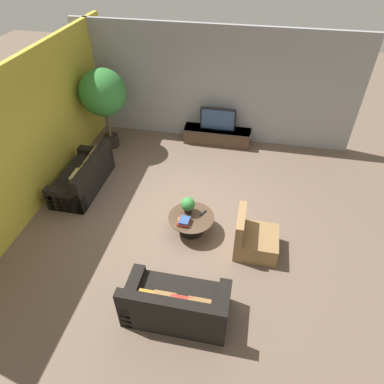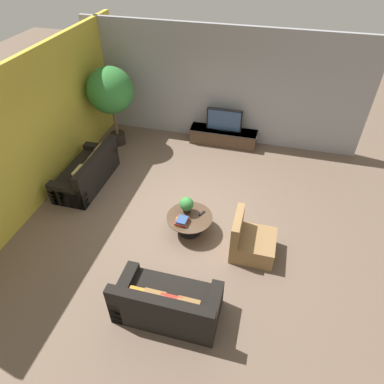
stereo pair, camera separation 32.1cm
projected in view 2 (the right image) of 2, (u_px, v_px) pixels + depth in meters
ground_plane at (187, 212)px, 7.42m from camera, size 24.00×24.00×0.00m
back_wall_stone at (220, 86)px, 8.87m from camera, size 7.40×0.12×3.00m
side_wall_left at (41, 127)px, 7.24m from camera, size 0.12×7.40×3.00m
media_console at (223, 136)px, 9.41m from camera, size 1.84×0.50×0.42m
television at (224, 120)px, 9.09m from camera, size 0.95×0.13×0.61m
coffee_table at (190, 221)px, 6.82m from camera, size 0.91×0.91×0.39m
couch_by_wall at (88, 173)px, 8.01m from camera, size 0.84×1.83×0.84m
couch_near_entry at (167, 304)px, 5.38m from camera, size 1.64×0.84×0.84m
armchair_wicker at (251, 242)px, 6.39m from camera, size 0.80×0.76×0.86m
potted_palm_tall at (111, 92)px, 8.60m from camera, size 1.16×1.16×2.12m
potted_plant_tabletop at (187, 204)px, 6.73m from camera, size 0.28×0.28×0.35m
book_stack at (182, 221)px, 6.59m from camera, size 0.25×0.28×0.11m
remote_black at (202, 213)px, 6.81m from camera, size 0.11×0.16×0.02m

